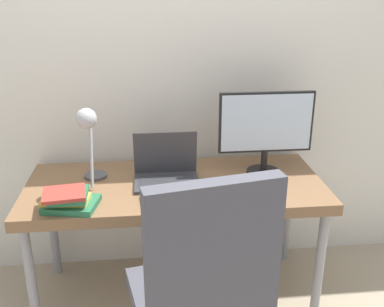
{
  "coord_description": "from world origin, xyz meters",
  "views": [
    {
      "loc": [
        -0.14,
        -1.87,
        1.76
      ],
      "look_at": [
        0.09,
        0.31,
        0.91
      ],
      "focal_mm": 42.0,
      "sensor_mm": 36.0,
      "label": 1
    }
  ],
  "objects_px": {
    "book_stack": "(69,200)",
    "game_controller": "(70,201)",
    "office_chair": "(204,287)",
    "monitor": "(266,127)",
    "desk_lamp": "(88,131)",
    "laptop": "(166,172)"
  },
  "relations": [
    {
      "from": "laptop",
      "to": "book_stack",
      "type": "xyz_separation_m",
      "value": [
        -0.48,
        -0.26,
        -0.01
      ]
    },
    {
      "from": "office_chair",
      "to": "game_controller",
      "type": "bearing_deg",
      "value": 136.08
    },
    {
      "from": "game_controller",
      "to": "office_chair",
      "type": "bearing_deg",
      "value": -43.92
    },
    {
      "from": "desk_lamp",
      "to": "office_chair",
      "type": "xyz_separation_m",
      "value": [
        0.5,
        -0.75,
        -0.41
      ]
    },
    {
      "from": "laptop",
      "to": "game_controller",
      "type": "height_order",
      "value": "laptop"
    },
    {
      "from": "laptop",
      "to": "book_stack",
      "type": "relative_size",
      "value": 1.24
    },
    {
      "from": "office_chair",
      "to": "laptop",
      "type": "bearing_deg",
      "value": 97.52
    },
    {
      "from": "monitor",
      "to": "game_controller",
      "type": "height_order",
      "value": "monitor"
    },
    {
      "from": "desk_lamp",
      "to": "book_stack",
      "type": "xyz_separation_m",
      "value": [
        -0.09,
        -0.22,
        -0.27
      ]
    },
    {
      "from": "laptop",
      "to": "desk_lamp",
      "type": "relative_size",
      "value": 0.78
    },
    {
      "from": "laptop",
      "to": "desk_lamp",
      "type": "bearing_deg",
      "value": -173.75
    },
    {
      "from": "office_chair",
      "to": "monitor",
      "type": "bearing_deg",
      "value": 62.14
    },
    {
      "from": "book_stack",
      "to": "game_controller",
      "type": "distance_m",
      "value": 0.04
    },
    {
      "from": "laptop",
      "to": "book_stack",
      "type": "height_order",
      "value": "laptop"
    },
    {
      "from": "laptop",
      "to": "game_controller",
      "type": "distance_m",
      "value": 0.53
    },
    {
      "from": "office_chair",
      "to": "book_stack",
      "type": "bearing_deg",
      "value": 137.75
    },
    {
      "from": "book_stack",
      "to": "game_controller",
      "type": "bearing_deg",
      "value": 88.23
    },
    {
      "from": "desk_lamp",
      "to": "monitor",
      "type": "bearing_deg",
      "value": 6.31
    },
    {
      "from": "office_chair",
      "to": "book_stack",
      "type": "distance_m",
      "value": 0.81
    },
    {
      "from": "desk_lamp",
      "to": "book_stack",
      "type": "height_order",
      "value": "desk_lamp"
    },
    {
      "from": "book_stack",
      "to": "game_controller",
      "type": "relative_size",
      "value": 2.1
    },
    {
      "from": "monitor",
      "to": "office_chair",
      "type": "distance_m",
      "value": 1.04
    }
  ]
}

